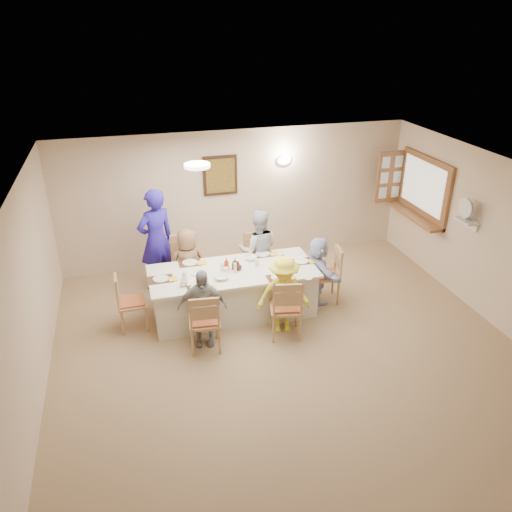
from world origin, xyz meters
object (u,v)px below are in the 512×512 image
object	(u,v)px
chair_back_left	(187,266)
caregiver	(156,240)
chair_front_right	(286,306)
diner_back_right	(258,250)
chair_right_end	(325,274)
chair_back_right	(256,261)
diner_front_right	(283,295)
diner_front_left	(202,308)
condiment_ketchup	(226,264)
chair_left_end	(132,301)
desk_fan	(467,212)
serving_hatch	(424,188)
diner_back_left	(188,264)
dining_table	(233,292)
diner_right_end	(318,270)
chair_front_left	(204,320)

from	to	relation	value
chair_back_left	caregiver	world-z (taller)	caregiver
chair_front_right	chair_back_left	bearing A→B (deg)	-41.51
diner_back_right	caregiver	world-z (taller)	caregiver
chair_right_end	diner_back_right	size ratio (longest dim) A/B	0.66
chair_back_right	diner_front_right	distance (m)	1.49
diner_front_left	condiment_ketchup	world-z (taller)	diner_front_left
chair_back_left	chair_front_right	xyz separation A→B (m)	(1.20, -1.60, -0.02)
chair_back_right	chair_right_end	size ratio (longest dim) A/B	0.97
chair_left_end	diner_front_left	bearing A→B (deg)	-126.15
diner_back_right	chair_right_end	bearing A→B (deg)	154.84
desk_fan	diner_back_right	distance (m)	3.36
serving_hatch	diner_back_right	bearing A→B (deg)	-177.44
condiment_ketchup	chair_back_left	bearing A→B (deg)	123.96
diner_back_left	caregiver	bearing A→B (deg)	-53.38
chair_left_end	chair_right_end	size ratio (longest dim) A/B	0.96
desk_fan	chair_back_left	distance (m)	4.55
diner_back_right	dining_table	bearing A→B (deg)	59.01
chair_back_left	chair_right_end	world-z (taller)	chair_back_left
chair_back_right	caregiver	xyz separation A→B (m)	(-1.65, 0.35, 0.44)
chair_right_end	diner_back_left	size ratio (longest dim) A/B	0.77
chair_left_end	condiment_ketchup	distance (m)	1.52
diner_front_left	caregiver	distance (m)	1.91
chair_front_right	chair_left_end	xyz separation A→B (m)	(-2.15, 0.80, -0.04)
chair_front_right	diner_right_end	world-z (taller)	diner_right_end
caregiver	condiment_ketchup	xyz separation A→B (m)	(0.96, -1.11, -0.03)
diner_back_left	diner_right_end	size ratio (longest dim) A/B	1.08
chair_front_left	chair_left_end	distance (m)	1.24
chair_front_left	diner_front_right	xyz separation A→B (m)	(1.20, 0.12, 0.14)
chair_front_right	condiment_ketchup	distance (m)	1.15
dining_table	chair_back_right	size ratio (longest dim) A/B	2.80
desk_fan	chair_left_end	xyz separation A→B (m)	(-5.17, 0.53, -1.10)
chair_back_right	diner_right_end	world-z (taller)	diner_right_end
chair_back_right	condiment_ketchup	xyz separation A→B (m)	(-0.69, -0.76, 0.40)
chair_front_right	chair_left_end	world-z (taller)	chair_front_right
chair_right_end	condiment_ketchup	world-z (taller)	condiment_ketchup
serving_hatch	chair_back_right	xyz separation A→B (m)	(-3.13, -0.02, -1.04)
serving_hatch	condiment_ketchup	xyz separation A→B (m)	(-3.82, -0.78, -0.64)
diner_front_right	condiment_ketchup	bearing A→B (deg)	142.40
serving_hatch	diner_front_right	distance (m)	3.58
chair_right_end	caregiver	size ratio (longest dim) A/B	0.53
diner_front_right	caregiver	xyz separation A→B (m)	(-1.65, 1.83, 0.28)
chair_back_right	diner_front_right	xyz separation A→B (m)	(-0.00, -1.48, 0.15)
chair_front_left	chair_right_end	distance (m)	2.29
chair_back_right	diner_right_end	size ratio (longest dim) A/B	0.80
desk_fan	diner_right_end	size ratio (longest dim) A/B	0.26
chair_front_left	chair_left_end	size ratio (longest dim) A/B	1.04
desk_fan	diner_front_left	xyz separation A→B (m)	(-4.22, -0.15, -0.96)
dining_table	diner_right_end	bearing A→B (deg)	0.00
chair_front_right	diner_front_left	world-z (taller)	diner_front_left
chair_left_end	chair_right_end	xyz separation A→B (m)	(3.10, 0.00, 0.02)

